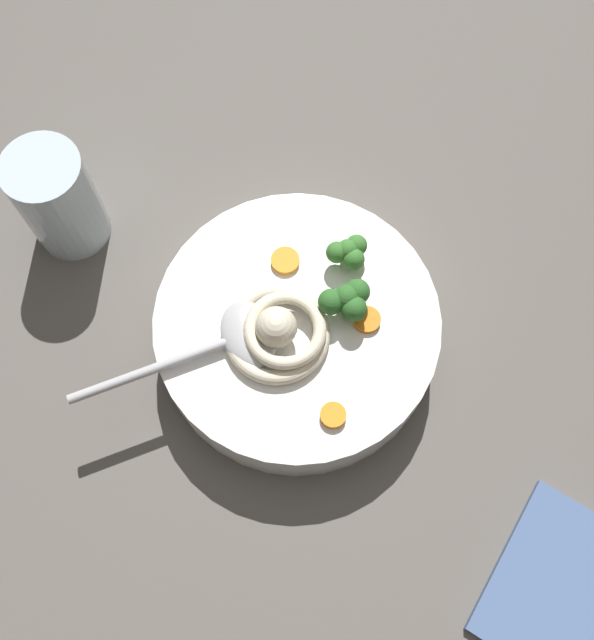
{
  "coord_description": "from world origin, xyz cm",
  "views": [
    {
      "loc": [
        -14.55,
        -14.92,
        66.02
      ],
      "look_at": [
        -2.69,
        3.2,
        8.55
      ],
      "focal_mm": 41.92,
      "sensor_mm": 36.0,
      "label": 1
    }
  ],
  "objects_px": {
    "noodle_pile": "(279,331)",
    "soup_spoon": "(233,340)",
    "drinking_glass": "(58,199)",
    "folded_napkin": "(563,589)",
    "soup_bowl": "(297,331)"
  },
  "relations": [
    {
      "from": "folded_napkin",
      "to": "drinking_glass",
      "type": "bearing_deg",
      "value": 109.34
    },
    {
      "from": "soup_bowl",
      "to": "soup_spoon",
      "type": "distance_m",
      "value": 0.07
    },
    {
      "from": "drinking_glass",
      "to": "folded_napkin",
      "type": "distance_m",
      "value": 0.53
    },
    {
      "from": "soup_bowl",
      "to": "drinking_glass",
      "type": "bearing_deg",
      "value": 118.42
    },
    {
      "from": "soup_spoon",
      "to": "noodle_pile",
      "type": "bearing_deg",
      "value": 167.91
    },
    {
      "from": "soup_bowl",
      "to": "noodle_pile",
      "type": "height_order",
      "value": "noodle_pile"
    },
    {
      "from": "noodle_pile",
      "to": "soup_spoon",
      "type": "height_order",
      "value": "noodle_pile"
    },
    {
      "from": "noodle_pile",
      "to": "folded_napkin",
      "type": "relative_size",
      "value": 0.71
    },
    {
      "from": "soup_bowl",
      "to": "soup_spoon",
      "type": "xyz_separation_m",
      "value": [
        -0.05,
        0.01,
        0.03
      ]
    },
    {
      "from": "soup_bowl",
      "to": "soup_spoon",
      "type": "bearing_deg",
      "value": 168.1
    },
    {
      "from": "noodle_pile",
      "to": "drinking_glass",
      "type": "relative_size",
      "value": 0.89
    },
    {
      "from": "soup_spoon",
      "to": "folded_napkin",
      "type": "distance_m",
      "value": 0.33
    },
    {
      "from": "noodle_pile",
      "to": "folded_napkin",
      "type": "bearing_deg",
      "value": -74.05
    },
    {
      "from": "soup_bowl",
      "to": "soup_spoon",
      "type": "relative_size",
      "value": 1.36
    },
    {
      "from": "noodle_pile",
      "to": "drinking_glass",
      "type": "height_order",
      "value": "drinking_glass"
    }
  ]
}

